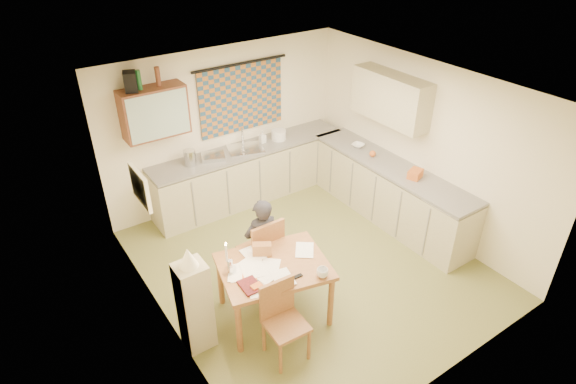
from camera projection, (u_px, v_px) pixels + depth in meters
floor at (309, 264)px, 6.64m from camera, size 4.00×4.50×0.02m
ceiling at (314, 88)px, 5.33m from camera, size 4.00×4.50×0.02m
wall_back at (225, 126)px, 7.58m from camera, size 4.00×0.02×2.50m
wall_front at (459, 290)px, 4.39m from camera, size 4.00×0.02×2.50m
wall_left at (157, 242)px, 5.02m from camera, size 0.02×4.50×2.50m
wall_right at (422, 146)px, 6.95m from camera, size 0.02×4.50×2.50m
window_blind at (242, 98)px, 7.48m from camera, size 1.45×0.03×1.05m
curtain_rod at (240, 64)px, 7.18m from camera, size 1.60×0.04×0.04m
wall_cabinet at (154, 112)px, 6.61m from camera, size 0.90×0.34×0.70m
wall_cabinet_glass at (159, 116)px, 6.49m from camera, size 0.84×0.02×0.64m
upper_cabinet_right at (391, 98)px, 6.94m from camera, size 0.34×1.30×0.70m
framed_print at (140, 187)px, 5.08m from camera, size 0.04×0.50×0.40m
print_canvas at (142, 187)px, 5.09m from camera, size 0.01×0.42×0.32m
counter_back at (250, 174)px, 7.89m from camera, size 3.30×0.62×0.92m
counter_right at (388, 192)px, 7.39m from camera, size 0.62×2.95×0.92m
stove at (448, 228)px, 6.59m from camera, size 0.58×0.58×0.91m
sink at (246, 151)px, 7.64m from camera, size 0.66×0.59×0.10m
tap at (242, 136)px, 7.69m from camera, size 0.03×0.03×0.28m
dish_rack at (213, 157)px, 7.32m from camera, size 0.44×0.41×0.06m
kettle at (190, 158)px, 7.10m from camera, size 0.23×0.23×0.24m
mixing_bowl at (279, 135)px, 7.88m from camera, size 0.31×0.31×0.16m
soap_bottle at (263, 137)px, 7.77m from camera, size 0.09×0.10×0.20m
bowl at (358, 145)px, 7.67m from camera, size 0.30×0.30×0.05m
orange_bag at (415, 174)px, 6.80m from camera, size 0.26×0.23×0.12m
fruit_orange at (373, 154)px, 7.36m from camera, size 0.10×0.10×0.10m
speaker at (130, 82)px, 6.24m from camera, size 0.21×0.24×0.26m
bottle_green at (139, 80)px, 6.29m from camera, size 0.08×0.08×0.26m
bottle_brown at (158, 76)px, 6.42m from camera, size 0.07×0.07×0.26m
dining_table at (274, 289)px, 5.66m from camera, size 1.40×1.18×0.75m
chair_far at (261, 262)px, 6.19m from camera, size 0.46×0.46×1.01m
chair_near at (285, 335)px, 5.19m from camera, size 0.43×0.43×0.92m
person at (262, 244)px, 5.98m from camera, size 0.52×0.38×1.28m
shelf_stand at (195, 306)px, 5.17m from camera, size 0.32×0.30×1.12m
lampshade at (188, 257)px, 4.82m from camera, size 0.20×0.20×0.22m
letter_rack at (262, 249)px, 5.58m from camera, size 0.24×0.20×0.16m
mug at (322, 273)px, 5.27m from camera, size 0.14×0.14×0.10m
magazine at (242, 289)px, 5.11m from camera, size 0.22×0.28×0.02m
book at (242, 276)px, 5.28m from camera, size 0.37×0.37×0.02m
orange_box at (257, 287)px, 5.13m from camera, size 0.12×0.09×0.04m
eyeglasses at (297, 277)px, 5.28m from camera, size 0.13×0.05×0.02m
candle_holder at (230, 267)px, 5.29m from camera, size 0.07×0.07×0.18m
candle at (226, 253)px, 5.19m from camera, size 0.03×0.03×0.22m
candle_flame at (226, 243)px, 5.13m from camera, size 0.02×0.02×0.02m
papers at (259, 269)px, 5.39m from camera, size 1.20×0.86×0.02m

